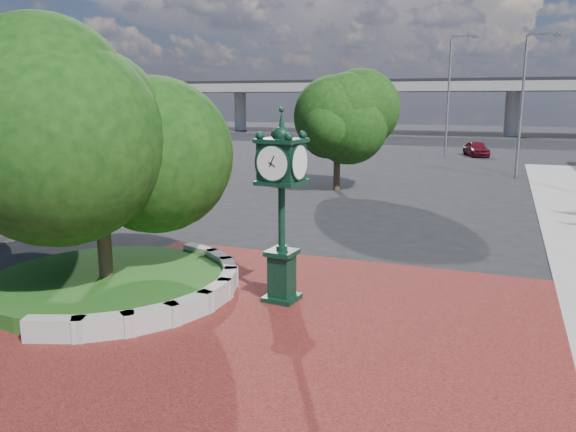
# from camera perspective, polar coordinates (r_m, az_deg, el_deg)

# --- Properties ---
(ground) EXTENTS (200.00, 200.00, 0.00)m
(ground) POSITION_cam_1_polar(r_m,az_deg,el_deg) (13.18, -0.36, -10.17)
(ground) COLOR black
(ground) RESTS_ON ground
(plaza) EXTENTS (12.00, 12.00, 0.04)m
(plaza) POSITION_cam_1_polar(r_m,az_deg,el_deg) (12.32, -2.09, -11.71)
(plaza) COLOR maroon
(plaza) RESTS_ON ground
(planter_wall) EXTENTS (2.96, 6.77, 0.54)m
(planter_wall) POSITION_cam_1_polar(r_m,az_deg,el_deg) (14.24, -10.64, -7.52)
(planter_wall) COLOR #9E9B93
(planter_wall) RESTS_ON ground
(grass_bed) EXTENTS (6.10, 6.10, 0.40)m
(grass_bed) POSITION_cam_1_polar(r_m,az_deg,el_deg) (15.54, -17.90, -6.52)
(grass_bed) COLOR #113E15
(grass_bed) RESTS_ON ground
(overpass) EXTENTS (90.00, 12.00, 7.50)m
(overpass) POSITION_cam_1_polar(r_m,az_deg,el_deg) (81.52, 18.23, 12.39)
(overpass) COLOR #9E9B93
(overpass) RESTS_ON ground
(tree_planter) EXTENTS (5.20, 5.20, 6.33)m
(tree_planter) POSITION_cam_1_polar(r_m,az_deg,el_deg) (14.85, -18.76, 6.52)
(tree_planter) COLOR #38281C
(tree_planter) RESTS_ON ground
(tree_northwest) EXTENTS (5.60, 5.60, 6.93)m
(tree_northwest) POSITION_cam_1_polar(r_m,az_deg,el_deg) (23.96, -26.08, 8.70)
(tree_northwest) COLOR #38281C
(tree_northwest) RESTS_ON ground
(tree_street) EXTENTS (4.40, 4.40, 5.45)m
(tree_street) POSITION_cam_1_polar(r_m,az_deg,el_deg) (30.62, 5.05, 8.61)
(tree_street) COLOR #38281C
(tree_street) RESTS_ON ground
(post_clock) EXTENTS (1.05, 1.05, 4.67)m
(post_clock) POSITION_cam_1_polar(r_m,az_deg,el_deg) (13.44, -0.65, 1.65)
(post_clock) COLOR black
(post_clock) RESTS_ON ground
(parked_car) EXTENTS (2.75, 4.25, 1.34)m
(parked_car) POSITION_cam_1_polar(r_m,az_deg,el_deg) (52.04, 18.59, 6.52)
(parked_car) COLOR #5B0D19
(parked_car) RESTS_ON ground
(street_lamp_near) EXTENTS (1.96, 0.54, 8.77)m
(street_lamp_near) POSITION_cam_1_polar(r_m,az_deg,el_deg) (38.04, 23.03, 11.22)
(street_lamp_near) COLOR slate
(street_lamp_near) RESTS_ON ground
(street_lamp_far) EXTENTS (2.25, 0.42, 10.03)m
(street_lamp_far) POSITION_cam_1_polar(r_m,az_deg,el_deg) (50.15, 16.30, 12.45)
(street_lamp_far) COLOR slate
(street_lamp_far) RESTS_ON ground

